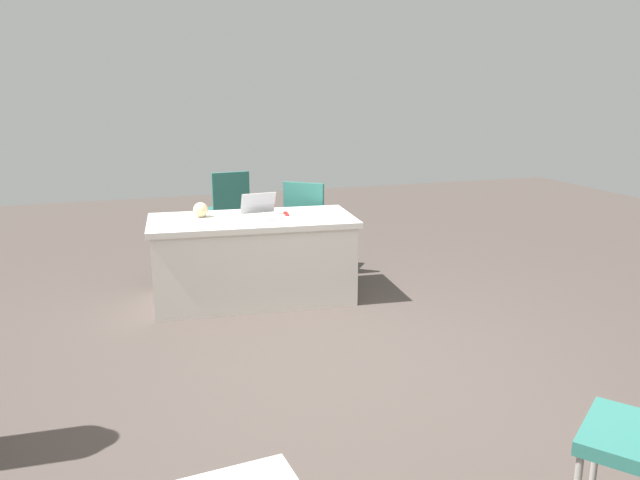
# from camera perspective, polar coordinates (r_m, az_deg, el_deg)

# --- Properties ---
(ground_plane) EXTENTS (14.40, 14.40, 0.00)m
(ground_plane) POSITION_cam_1_polar(r_m,az_deg,el_deg) (4.30, 1.13, -11.74)
(ground_plane) COLOR #4C423D
(table_foreground) EXTENTS (1.85, 1.00, 0.74)m
(table_foreground) POSITION_cam_1_polar(r_m,az_deg,el_deg) (5.55, -6.18, -1.70)
(table_foreground) COLOR silver
(table_foreground) RESTS_ON ground
(chair_near_front) EXTENTS (0.48, 0.48, 0.94)m
(chair_near_front) POSITION_cam_1_polar(r_m,az_deg,el_deg) (7.10, -8.42, 3.07)
(chair_near_front) COLOR #9E9993
(chair_near_front) RESTS_ON ground
(chair_tucked_right) EXTENTS (0.62, 0.62, 0.94)m
(chair_tucked_right) POSITION_cam_1_polar(r_m,az_deg,el_deg) (6.31, -1.11, 1.82)
(chair_tucked_right) COLOR #9E9993
(chair_tucked_right) RESTS_ON ground
(laptop_silver) EXTENTS (0.34, 0.32, 0.21)m
(laptop_silver) POSITION_cam_1_polar(r_m,az_deg,el_deg) (5.46, -5.37, 2.50)
(laptop_silver) COLOR silver
(laptop_silver) RESTS_ON table_foreground
(yarn_ball) EXTENTS (0.13, 0.13, 0.13)m
(yarn_ball) POSITION_cam_1_polar(r_m,az_deg,el_deg) (5.54, -10.92, 2.75)
(yarn_ball) COLOR beige
(yarn_ball) RESTS_ON table_foreground
(scissors_red) EXTENTS (0.06, 0.18, 0.01)m
(scissors_red) POSITION_cam_1_polar(r_m,az_deg,el_deg) (5.59, -3.13, 2.43)
(scissors_red) COLOR red
(scissors_red) RESTS_ON table_foreground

